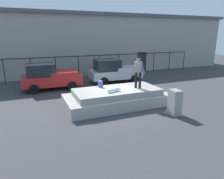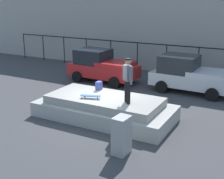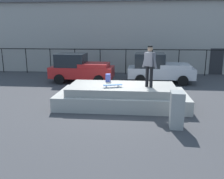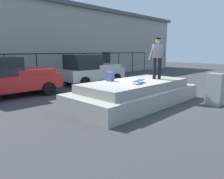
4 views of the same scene
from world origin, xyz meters
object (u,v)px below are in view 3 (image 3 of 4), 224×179
object	(u,v)px
backpack	(108,78)
utility_box	(177,110)
skateboard	(113,85)
car_silver_pickup_mid	(158,68)
car_red_pickup_near	(80,68)
skateboarder	(150,64)

from	to	relation	value
backpack	utility_box	xyz separation A→B (m)	(2.70, -3.14, -0.47)
skateboard	utility_box	bearing A→B (deg)	-39.30
skateboard	car_silver_pickup_mid	size ratio (longest dim) A/B	0.19
car_silver_pickup_mid	car_red_pickup_near	bearing A→B (deg)	-175.89
skateboarder	skateboard	distance (m)	1.79
skateboarder	car_silver_pickup_mid	xyz separation A→B (m)	(0.93, 5.54, -1.00)
backpack	utility_box	size ratio (longest dim) A/B	0.29
skateboarder	backpack	world-z (taller)	skateboarder
skateboarder	skateboard	size ratio (longest dim) A/B	2.10
car_silver_pickup_mid	skateboarder	bearing A→B (deg)	-99.48
skateboard	car_silver_pickup_mid	xyz separation A→B (m)	(2.46, 5.75, -0.09)
car_red_pickup_near	car_silver_pickup_mid	distance (m)	5.10
car_silver_pickup_mid	utility_box	bearing A→B (deg)	-90.67
backpack	car_silver_pickup_mid	size ratio (longest dim) A/B	0.09
car_silver_pickup_mid	backpack	bearing A→B (deg)	-121.48
skateboarder	utility_box	bearing A→B (deg)	-68.73
utility_box	backpack	bearing A→B (deg)	134.02
car_red_pickup_near	utility_box	xyz separation A→B (m)	(5.00, -7.32, -0.29)
skateboard	utility_box	xyz separation A→B (m)	(2.37, -1.94, -0.39)
backpack	car_silver_pickup_mid	bearing A→B (deg)	151.07
skateboarder	utility_box	distance (m)	2.64
utility_box	skateboard	bearing A→B (deg)	144.04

